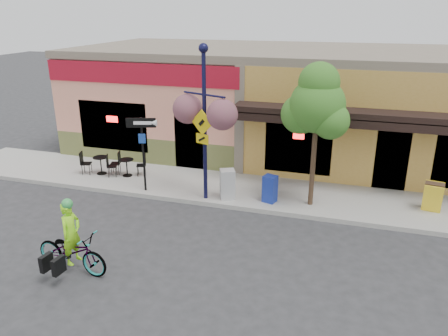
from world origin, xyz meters
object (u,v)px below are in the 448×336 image
Objects in this scene: one_way_sign at (143,155)px; newspaper_box_grey at (227,184)px; street_tree at (315,136)px; building at (285,100)px; cyclist_rider at (72,242)px; newspaper_box_blue at (270,189)px; bicycle at (72,251)px; lamp_post at (205,125)px.

newspaper_box_grey is (2.92, 0.16, -0.79)m from one_way_sign.
street_tree reaches higher than newspaper_box_grey.
cyclist_rider is (-3.19, -11.45, -1.46)m from building.
cyclist_rider reaches higher than newspaper_box_grey.
newspaper_box_blue is 0.90× the size of newspaper_box_grey.
newspaper_box_blue is at bearing -31.57° from bicycle.
newspaper_box_grey is 0.22× the size of street_tree.
building is 3.99× the size of street_tree.
building reaches higher than one_way_sign.
newspaper_box_grey is at bearing -20.46° from cyclist_rider.
street_tree is at bearing -38.68° from bicycle.
bicycle is 2.24× the size of newspaper_box_blue.
street_tree is at bearing 24.96° from newspaper_box_blue.
cyclist_rider is at bearing -90.57° from lamp_post.
lamp_post is 5.01× the size of newspaper_box_grey.
newspaper_box_blue is 1.40m from newspaper_box_grey.
bicycle is 7.65m from street_tree.
lamp_post is (1.79, 4.78, 2.12)m from bicycle.
building is at bearing 58.69° from newspaper_box_grey.
cyclist_rider is at bearing -134.14° from street_tree.
building is at bearing -9.83° from cyclist_rider.
street_tree is (3.39, 0.51, -0.22)m from lamp_post.
street_tree is (5.18, 5.29, 1.91)m from bicycle.
one_way_sign is at bearing -159.43° from newspaper_box_blue.
bicycle is at bearing 95.74° from cyclist_rider.
newspaper_box_blue is (2.09, 0.32, -2.05)m from lamp_post.
newspaper_box_blue is (3.84, 5.10, -0.19)m from cyclist_rider.
newspaper_box_grey is (-0.75, -6.49, -1.60)m from building.
building is 3.64× the size of lamp_post.
building is 6.73m from newspaper_box_grey.
newspaper_box_grey is at bearing -96.60° from building.
one_way_sign reaches higher than cyclist_rider.
bicycle is at bearing -102.27° from one_way_sign.
newspaper_box_grey is (2.49, 4.96, 0.12)m from bicycle.
lamp_post is (1.74, 4.78, 1.86)m from cyclist_rider.
building is 11.56× the size of cyclist_rider.
building is at bearing 112.45° from newspaper_box_blue.
bicycle is 4.91m from one_way_sign.
cyclist_rider is at bearing -101.68° from one_way_sign.
building is 12.02m from bicycle.
bicycle is at bearing -91.10° from lamp_post.
lamp_post is 2.53m from one_way_sign.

